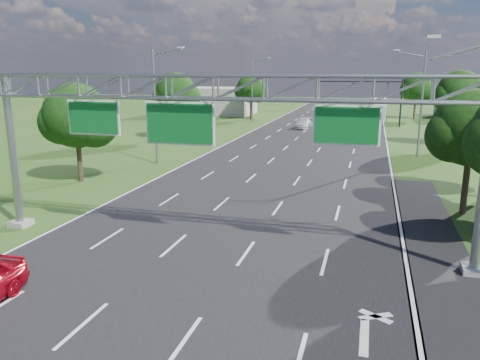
% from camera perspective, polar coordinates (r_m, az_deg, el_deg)
% --- Properties ---
extents(ground, '(220.00, 220.00, 0.00)m').
position_cam_1_polar(ground, '(39.52, 5.16, 1.16)').
color(ground, '#294915').
rests_on(ground, ground).
extents(road, '(18.00, 180.00, 0.02)m').
position_cam_1_polar(road, '(39.52, 5.16, 1.16)').
color(road, black).
rests_on(road, ground).
extents(road_flare, '(3.00, 30.00, 0.02)m').
position_cam_1_polar(road_flare, '(23.72, 22.64, -8.16)').
color(road_flare, black).
rests_on(road_flare, ground).
extents(sign_gantry, '(23.50, 1.00, 9.56)m').
position_cam_1_polar(sign_gantry, '(21.14, -2.76, 9.57)').
color(sign_gantry, gray).
rests_on(sign_gantry, ground).
extents(traffic_signal, '(12.21, 0.24, 7.00)m').
position_cam_1_polar(traffic_signal, '(73.08, 16.34, 10.32)').
color(traffic_signal, black).
rests_on(traffic_signal, ground).
extents(streetlight_l_near, '(2.97, 0.22, 10.16)m').
position_cam_1_polar(streetlight_l_near, '(42.27, -10.12, 9.44)').
color(streetlight_l_near, gray).
rests_on(streetlight_l_near, ground).
extents(streetlight_l_far, '(2.97, 0.22, 10.16)m').
position_cam_1_polar(streetlight_l_far, '(75.32, 1.66, 11.22)').
color(streetlight_l_far, gray).
rests_on(streetlight_l_far, ground).
extents(streetlight_r_mid, '(2.97, 0.22, 10.16)m').
position_cam_1_polar(streetlight_r_mid, '(48.28, 21.08, 9.22)').
color(streetlight_r_mid, gray).
rests_on(streetlight_r_mid, ground).
extents(tree_verge_la, '(5.76, 4.80, 7.40)m').
position_cam_1_polar(tree_verge_la, '(36.78, -19.20, 7.08)').
color(tree_verge_la, '#2D2116').
rests_on(tree_verge_la, ground).
extents(tree_verge_lb, '(5.76, 4.80, 8.06)m').
position_cam_1_polar(tree_verge_lb, '(57.86, -7.78, 10.33)').
color(tree_verge_lb, '#2D2116').
rests_on(tree_verge_lb, ground).
extents(tree_verge_lc, '(5.76, 4.80, 7.62)m').
position_cam_1_polar(tree_verge_lc, '(80.62, 1.41, 10.92)').
color(tree_verge_lc, '#2D2116').
rests_on(tree_verge_lc, ground).
extents(tree_verge_rd, '(5.76, 4.80, 8.28)m').
position_cam_1_polar(tree_verge_rd, '(56.84, 25.24, 9.38)').
color(tree_verge_rd, '#2D2116').
rests_on(tree_verge_rd, ground).
extents(tree_verge_re, '(5.76, 4.80, 7.84)m').
position_cam_1_polar(tree_verge_re, '(86.39, 20.75, 10.39)').
color(tree_verge_re, '#2D2116').
rests_on(tree_verge_re, ground).
extents(building_left, '(14.00, 10.00, 5.00)m').
position_cam_1_polar(building_left, '(90.95, -2.96, 9.61)').
color(building_left, '#ADA091').
rests_on(building_left, ground).
extents(building_right, '(12.00, 9.00, 4.00)m').
position_cam_1_polar(building_right, '(91.82, 26.61, 7.97)').
color(building_right, '#ADA091').
rests_on(building_right, ground).
extents(car_queue_a, '(2.02, 4.87, 1.41)m').
position_cam_1_polar(car_queue_a, '(69.06, 7.75, 6.86)').
color(car_queue_a, silver).
rests_on(car_queue_a, ground).
extents(car_queue_b, '(2.61, 4.64, 1.22)m').
position_cam_1_polar(car_queue_b, '(69.77, 10.66, 6.75)').
color(car_queue_b, black).
rests_on(car_queue_b, ground).
extents(car_queue_d, '(1.55, 4.40, 1.45)m').
position_cam_1_polar(car_queue_d, '(61.26, 14.07, 5.81)').
color(car_queue_d, white).
rests_on(car_queue_d, ground).
extents(box_truck, '(2.74, 8.97, 3.39)m').
position_cam_1_polar(box_truck, '(85.00, 16.50, 8.25)').
color(box_truck, silver).
rests_on(box_truck, ground).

